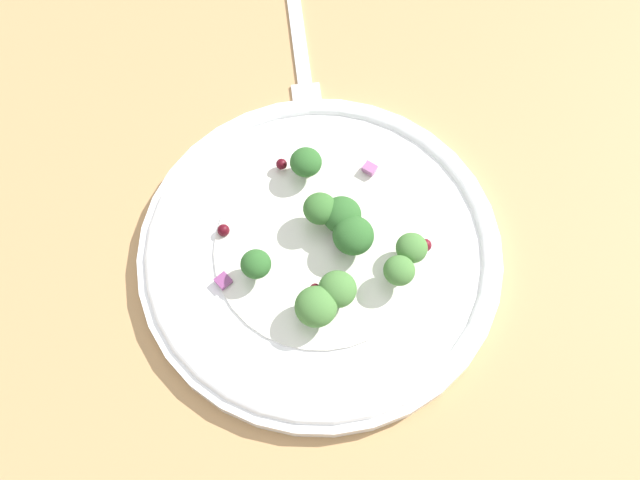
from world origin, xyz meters
TOP-DOWN VIEW (x-y plane):
  - ground_plane at (0.00, 0.00)cm, footprint 180.00×180.00cm
  - plate at (2.08, -1.67)cm, footprint 26.97×26.97cm
  - dressing_pool at (2.08, -1.67)cm, footprint 15.64×15.64cm
  - broccoli_floret_0 at (5.56, -3.83)cm, footprint 2.70×2.70cm
  - broccoli_floret_1 at (2.06, 0.77)cm, footprint 2.88×2.88cm
  - broccoli_floret_2 at (-2.86, 2.41)cm, footprint 2.43×2.43cm
  - broccoli_floret_3 at (7.50, 2.05)cm, footprint 2.29×2.29cm
  - broccoli_floret_4 at (0.65, -0.43)cm, footprint 2.49×2.49cm
  - broccoli_floret_5 at (3.78, 0.47)cm, footprint 2.99×2.99cm
  - broccoli_floret_6 at (-0.25, -6.16)cm, footprint 2.19×2.19cm
  - broccoli_floret_7 at (5.29, -5.78)cm, footprint 2.95×2.95cm
  - broccoli_floret_8 at (7.95, -0.15)cm, footprint 2.24×2.24cm
  - cranberry_0 at (-4.16, -5.39)cm, footprint 0.92×0.92cm
  - cranberry_1 at (4.10, -4.53)cm, footprint 0.79×0.79cm
  - cranberry_2 at (-4.55, 1.48)cm, footprint 0.86×0.86cm
  - cranberry_3 at (7.92, 3.26)cm, footprint 0.97×0.97cm
  - onion_bit_0 at (0.72, 5.73)cm, footprint 1.08×0.94cm
  - onion_bit_1 at (2.90, 0.41)cm, footprint 1.42×1.49cm
  - onion_bit_2 at (-1.36, -8.28)cm, footprint 1.08×1.09cm
  - fork at (-12.48, 12.38)cm, footprint 14.97×13.84cm

SIDE VIEW (x-z plane):
  - ground_plane at x=0.00cm, z-range -2.00..0.00cm
  - fork at x=-12.48cm, z-range 0.00..0.50cm
  - plate at x=2.08cm, z-range 0.01..1.71cm
  - dressing_pool at x=2.08cm, z-range 1.20..1.40cm
  - cranberry_0 at x=-4.16cm, z-range 1.21..2.13cm
  - onion_bit_2 at x=-1.36cm, z-range 1.48..1.88cm
  - onion_bit_1 at x=2.90cm, z-range 1.57..2.10cm
  - onion_bit_0 at x=0.72cm, z-range 1.59..2.10cm
  - cranberry_1 at x=4.10cm, z-range 1.60..2.38cm
  - cranberry_3 at x=7.92cm, z-range 1.54..2.52cm
  - cranberry_2 at x=-4.55cm, z-range 1.65..2.50cm
  - broccoli_floret_3 at x=7.50cm, z-range 1.74..4.06cm
  - broccoli_floret_0 at x=5.56cm, z-range 1.59..4.32cm
  - broccoli_floret_2 at x=-2.86cm, z-range 1.73..4.19cm
  - broccoli_floret_1 at x=2.06cm, z-range 1.52..4.43cm
  - broccoli_floret_6 at x=-0.25cm, z-range 1.87..4.09cm
  - broccoli_floret_7 at x=5.29cm, z-range 1.50..4.49cm
  - broccoli_floret_5 at x=3.78cm, z-range 1.56..4.59cm
  - broccoli_floret_8 at x=7.95cm, z-range 2.02..4.29cm
  - broccoli_floret_4 at x=0.65cm, z-range 2.05..4.57cm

